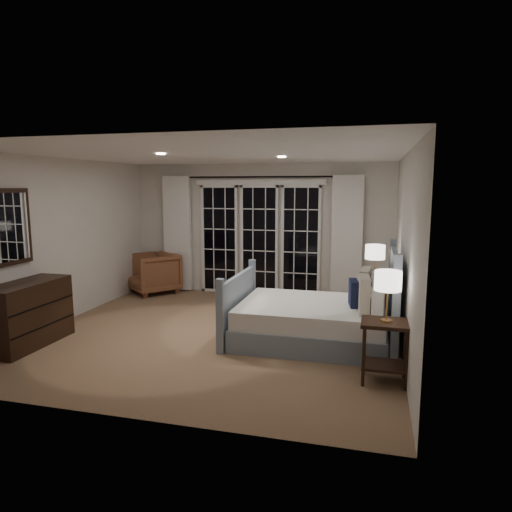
% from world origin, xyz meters
% --- Properties ---
extents(floor, '(5.00, 5.00, 0.00)m').
position_xyz_m(floor, '(0.00, 0.00, 0.00)').
color(floor, '#855F47').
rests_on(floor, ground).
extents(ceiling, '(5.00, 5.00, 0.00)m').
position_xyz_m(ceiling, '(0.00, 0.00, 2.50)').
color(ceiling, white).
rests_on(ceiling, wall_back).
extents(wall_left, '(0.02, 5.00, 2.50)m').
position_xyz_m(wall_left, '(-2.50, 0.00, 1.25)').
color(wall_left, beige).
rests_on(wall_left, floor).
extents(wall_right, '(0.02, 5.00, 2.50)m').
position_xyz_m(wall_right, '(2.50, 0.00, 1.25)').
color(wall_right, beige).
rests_on(wall_right, floor).
extents(wall_back, '(5.00, 0.02, 2.50)m').
position_xyz_m(wall_back, '(0.00, 2.50, 1.25)').
color(wall_back, beige).
rests_on(wall_back, floor).
extents(wall_front, '(5.00, 0.02, 2.50)m').
position_xyz_m(wall_front, '(0.00, -2.50, 1.25)').
color(wall_front, beige).
rests_on(wall_front, floor).
extents(french_doors, '(2.50, 0.04, 2.20)m').
position_xyz_m(french_doors, '(0.00, 2.46, 1.09)').
color(french_doors, black).
rests_on(french_doors, wall_back).
extents(curtain_rod, '(3.50, 0.03, 0.03)m').
position_xyz_m(curtain_rod, '(0.00, 2.40, 2.25)').
color(curtain_rod, black).
rests_on(curtain_rod, wall_back).
extents(curtain_left, '(0.55, 0.10, 2.25)m').
position_xyz_m(curtain_left, '(-1.65, 2.38, 1.15)').
color(curtain_left, white).
rests_on(curtain_left, curtain_rod).
extents(curtain_right, '(0.55, 0.10, 2.25)m').
position_xyz_m(curtain_right, '(1.65, 2.38, 1.15)').
color(curtain_right, white).
rests_on(curtain_right, curtain_rod).
extents(downlight_a, '(0.12, 0.12, 0.01)m').
position_xyz_m(downlight_a, '(0.80, 0.60, 2.49)').
color(downlight_a, white).
rests_on(downlight_a, ceiling).
extents(downlight_b, '(0.12, 0.12, 0.01)m').
position_xyz_m(downlight_b, '(-0.60, -0.40, 2.49)').
color(downlight_b, white).
rests_on(downlight_b, ceiling).
extents(bed, '(2.13, 1.53, 1.24)m').
position_xyz_m(bed, '(1.42, 0.01, 0.32)').
color(bed, gray).
rests_on(bed, floor).
extents(nightstand_left, '(0.51, 0.41, 0.67)m').
position_xyz_m(nightstand_left, '(2.28, -1.12, 0.44)').
color(nightstand_left, black).
rests_on(nightstand_left, floor).
extents(nightstand_right, '(0.47, 0.37, 0.61)m').
position_xyz_m(nightstand_right, '(2.15, 1.22, 0.40)').
color(nightstand_right, black).
rests_on(nightstand_right, floor).
extents(lamp_left, '(0.28, 0.28, 0.54)m').
position_xyz_m(lamp_left, '(2.28, -1.12, 1.10)').
color(lamp_left, tan).
rests_on(lamp_left, nightstand_left).
extents(lamp_right, '(0.30, 0.30, 0.58)m').
position_xyz_m(lamp_right, '(2.15, 1.22, 1.07)').
color(lamp_right, tan).
rests_on(lamp_right, nightstand_right).
extents(armchair, '(1.20, 1.20, 0.79)m').
position_xyz_m(armchair, '(-2.05, 2.06, 0.39)').
color(armchair, brown).
rests_on(armchair, floor).
extents(dresser, '(0.51, 1.19, 0.84)m').
position_xyz_m(dresser, '(-2.23, -1.09, 0.42)').
color(dresser, black).
rests_on(dresser, floor).
extents(mirror, '(0.05, 0.85, 1.00)m').
position_xyz_m(mirror, '(-2.47, -1.09, 1.55)').
color(mirror, black).
rests_on(mirror, wall_left).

